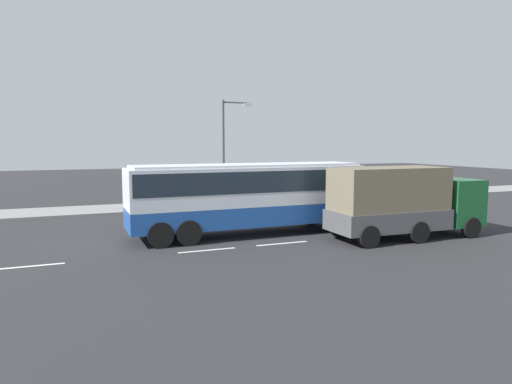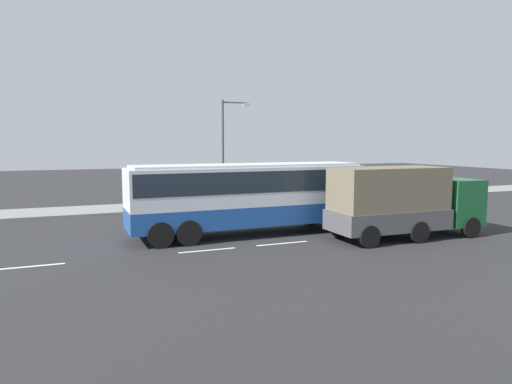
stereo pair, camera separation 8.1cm
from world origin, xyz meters
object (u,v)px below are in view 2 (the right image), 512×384
object	(u,v)px
car_silver_hatch	(413,198)
pedestrian_near_curb	(222,189)
cargo_truck	(403,200)
coach_bus	(249,191)
street_lamp	(226,145)

from	to	relation	value
car_silver_hatch	pedestrian_near_curb	xyz separation A→B (m)	(-10.86, 6.93, 0.32)
cargo_truck	coach_bus	bearing A→B (deg)	151.77
car_silver_hatch	coach_bus	bearing A→B (deg)	-165.36
car_silver_hatch	street_lamp	world-z (taller)	street_lamp
car_silver_hatch	cargo_truck	bearing A→B (deg)	-134.53
coach_bus	street_lamp	size ratio (longest dim) A/B	1.61
car_silver_hatch	street_lamp	xyz separation A→B (m)	(-11.04, 5.52, 3.45)
coach_bus	car_silver_hatch	size ratio (longest dim) A/B	2.55
coach_bus	cargo_truck	distance (m)	7.13
pedestrian_near_curb	street_lamp	size ratio (longest dim) A/B	0.23
coach_bus	street_lamp	distance (m)	9.54
cargo_truck	pedestrian_near_curb	bearing A→B (deg)	107.14
cargo_truck	street_lamp	bearing A→B (deg)	109.64
car_silver_hatch	pedestrian_near_curb	bearing A→B (deg)	146.58
coach_bus	pedestrian_near_curb	bearing A→B (deg)	78.30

